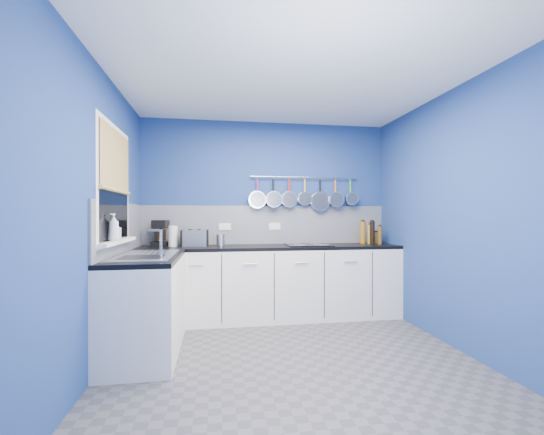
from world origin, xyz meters
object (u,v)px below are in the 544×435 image
object	(u,v)px
coffee_maker	(160,233)
canister	(221,240)
paper_towel	(173,236)
soap_bottle_b	(116,231)
hob	(308,245)
toaster	(195,238)
soap_bottle_a	(114,227)

from	to	relation	value
coffee_maker	canister	world-z (taller)	coffee_maker
paper_towel	soap_bottle_b	bearing A→B (deg)	-107.89
hob	toaster	bearing A→B (deg)	176.49
toaster	canister	xyz separation A→B (m)	(0.31, -0.04, -0.03)
soap_bottle_b	toaster	bearing A→B (deg)	60.62
paper_towel	coffee_maker	distance (m)	0.16
soap_bottle_b	hob	distance (m)	2.25
soap_bottle_b	coffee_maker	distance (m)	1.16
soap_bottle_a	coffee_maker	world-z (taller)	soap_bottle_a
paper_towel	hob	xyz separation A→B (m)	(1.65, -0.09, -0.12)
toaster	canister	world-z (taller)	toaster
paper_towel	coffee_maker	size ratio (longest dim) A/B	0.79
soap_bottle_a	soap_bottle_b	world-z (taller)	soap_bottle_a
paper_towel	hob	size ratio (longest dim) A/B	0.46
soap_bottle_a	toaster	size ratio (longest dim) A/B	0.78
soap_bottle_b	hob	bearing A→B (deg)	26.55
soap_bottle_a	soap_bottle_b	distance (m)	0.08
soap_bottle_b	coffee_maker	size ratio (longest dim) A/B	0.54
toaster	canister	size ratio (longest dim) A/B	2.11
paper_towel	coffee_maker	bearing A→B (deg)	164.42
toaster	canister	bearing A→B (deg)	1.13
paper_towel	toaster	distance (m)	0.26
soap_bottle_a	coffee_maker	xyz separation A→B (m)	(0.20, 1.21, -0.11)
paper_towel	canister	bearing A→B (deg)	-4.40
coffee_maker	toaster	xyz separation A→B (m)	(0.41, -0.05, -0.06)
toaster	hob	bearing A→B (deg)	4.07
paper_towel	soap_bottle_a	bearing A→B (deg)	-106.78
soap_bottle_a	canister	distance (m)	1.47
paper_towel	hob	bearing A→B (deg)	-3.26
canister	coffee_maker	bearing A→B (deg)	173.17
soap_bottle_b	soap_bottle_a	bearing A→B (deg)	-90.00
hob	paper_towel	bearing A→B (deg)	176.74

